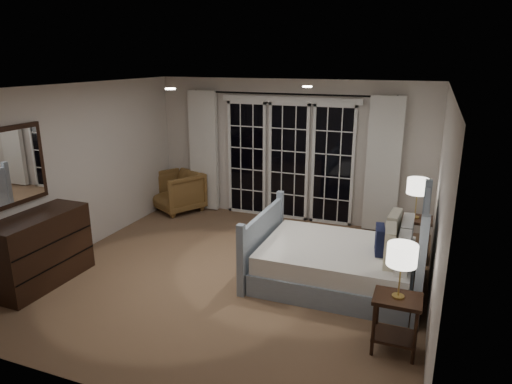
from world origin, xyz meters
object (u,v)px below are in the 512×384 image
(armchair, at_px, (177,191))
(nightstand_right, at_px, (413,232))
(bed, at_px, (342,262))
(nightstand_left, at_px, (396,316))
(lamp_left, at_px, (402,256))
(lamp_right, at_px, (418,187))
(dresser, at_px, (40,250))

(armchair, bearing_deg, nightstand_right, 19.91)
(bed, height_order, nightstand_left, bed)
(nightstand_left, height_order, nightstand_right, nightstand_right)
(lamp_left, bearing_deg, bed, 122.21)
(armchair, bearing_deg, lamp_right, 19.91)
(lamp_right, bearing_deg, bed, -125.56)
(lamp_right, bearing_deg, nightstand_left, -90.96)
(bed, height_order, lamp_left, bed)
(nightstand_right, height_order, lamp_right, lamp_right)
(nightstand_right, relative_size, armchair, 0.76)
(lamp_left, distance_m, lamp_right, 2.36)
(nightstand_right, xyz_separation_m, armchair, (-4.33, 0.71, -0.04))
(lamp_left, distance_m, dresser, 4.46)
(nightstand_right, bearing_deg, nightstand_left, -90.96)
(lamp_left, xyz_separation_m, armchair, (-4.29, 3.07, -0.66))
(nightstand_left, height_order, lamp_left, lamp_left)
(bed, height_order, lamp_right, lamp_right)
(nightstand_left, relative_size, armchair, 0.72)
(armchair, relative_size, dresser, 0.64)
(armchair, xyz_separation_m, dresser, (-0.13, -3.22, 0.09))
(lamp_left, distance_m, armchair, 5.32)
(bed, bearing_deg, nightstand_right, 54.44)
(lamp_right, relative_size, armchair, 0.69)
(nightstand_left, bearing_deg, lamp_right, 89.04)
(nightstand_left, xyz_separation_m, armchair, (-4.29, 3.07, -0.01))
(armchair, distance_m, dresser, 3.22)
(lamp_left, xyz_separation_m, dresser, (-4.42, -0.15, -0.58))
(lamp_left, height_order, dresser, lamp_left)
(lamp_left, bearing_deg, nightstand_right, 89.04)
(nightstand_right, height_order, lamp_left, lamp_left)
(bed, height_order, armchair, bed)
(armchair, height_order, dresser, dresser)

